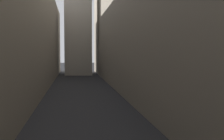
% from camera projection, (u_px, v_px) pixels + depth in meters
% --- Properties ---
extents(ground_plane, '(264.00, 264.00, 0.00)m').
position_uv_depth(ground_plane, '(83.00, 99.00, 38.46)').
color(ground_plane, '#232326').
extents(building_block_right, '(11.28, 108.00, 22.94)m').
position_uv_depth(building_block_right, '(160.00, 16.00, 41.20)').
color(building_block_right, gray).
rests_on(building_block_right, ground).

